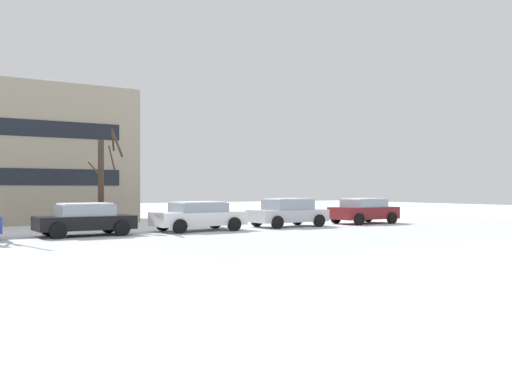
{
  "coord_description": "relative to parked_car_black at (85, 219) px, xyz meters",
  "views": [
    {
      "loc": [
        -2.08,
        -14.44,
        1.93
      ],
      "look_at": [
        9.95,
        5.21,
        1.82
      ],
      "focal_mm": 38.51,
      "sensor_mm": 36.0,
      "label": 1
    }
  ],
  "objects": [
    {
      "name": "parked_car_white",
      "position": [
        5.19,
        -0.02,
        0.01
      ],
      "size": [
        4.29,
        2.17,
        1.37
      ],
      "color": "white",
      "rests_on": "ground"
    },
    {
      "name": "tree_far_mid",
      "position": [
        1.53,
        2.83,
        1.67
      ],
      "size": [
        1.75,
        1.54,
        4.79
      ],
      "color": "#423326",
      "rests_on": "ground"
    },
    {
      "name": "parked_car_black",
      "position": [
        0.0,
        0.0,
        0.0
      ],
      "size": [
        3.97,
        2.08,
        1.37
      ],
      "color": "black",
      "rests_on": "ground"
    },
    {
      "name": "building_far_left",
      "position": [
        -1.14,
        12.81,
        3.25
      ],
      "size": [
        12.73,
        9.69,
        7.91
      ],
      "color": "#9E937F",
      "rests_on": "ground"
    },
    {
      "name": "parked_car_maroon",
      "position": [
        15.57,
        0.12,
        0.03
      ],
      "size": [
        3.89,
        2.19,
        1.43
      ],
      "color": "maroon",
      "rests_on": "ground"
    },
    {
      "name": "ground_plane",
      "position": [
        -3.74,
        -8.7,
        -0.7
      ],
      "size": [
        120.0,
        120.0,
        0.0
      ],
      "primitive_type": "plane",
      "color": "white"
    },
    {
      "name": "parked_car_silver",
      "position": [
        10.38,
        0.18,
        0.05
      ],
      "size": [
        4.09,
        2.16,
        1.48
      ],
      "color": "silver",
      "rests_on": "ground"
    },
    {
      "name": "road_surface",
      "position": [
        -3.74,
        -5.36,
        -0.7
      ],
      "size": [
        80.0,
        8.66,
        0.0
      ],
      "color": "silver",
      "rests_on": "ground"
    }
  ]
}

